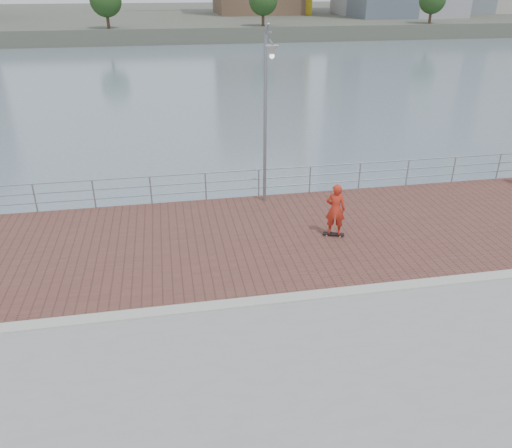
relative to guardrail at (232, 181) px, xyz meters
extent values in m
plane|color=slate|center=(0.00, -7.00, -2.69)|extent=(400.00, 400.00, 0.00)
cube|color=brown|center=(0.00, -3.40, -0.68)|extent=(40.00, 6.80, 0.02)
cube|color=#B7B5AD|center=(0.00, -7.00, -0.66)|extent=(40.00, 0.40, 0.06)
cube|color=#4C5142|center=(0.00, 115.50, -1.44)|extent=(320.00, 95.00, 2.50)
cylinder|color=#8C9EA8|center=(-7.18, 0.00, -0.14)|extent=(0.06, 0.06, 1.10)
cylinder|color=#8C9EA8|center=(-5.13, 0.00, -0.14)|extent=(0.06, 0.06, 1.10)
cylinder|color=#8C9EA8|center=(-3.08, 0.00, -0.14)|extent=(0.06, 0.06, 1.10)
cylinder|color=#8C9EA8|center=(-1.03, 0.00, -0.14)|extent=(0.06, 0.06, 1.10)
cylinder|color=#8C9EA8|center=(1.03, 0.00, -0.14)|extent=(0.06, 0.06, 1.10)
cylinder|color=#8C9EA8|center=(3.08, 0.00, -0.14)|extent=(0.06, 0.06, 1.10)
cylinder|color=#8C9EA8|center=(5.13, 0.00, -0.14)|extent=(0.06, 0.06, 1.10)
cylinder|color=#8C9EA8|center=(7.18, 0.00, -0.14)|extent=(0.06, 0.06, 1.10)
cylinder|color=#8C9EA8|center=(9.24, 0.00, -0.14)|extent=(0.06, 0.06, 1.10)
cylinder|color=#8C9EA8|center=(11.29, 0.00, -0.14)|extent=(0.06, 0.06, 1.10)
cylinder|color=#8C9EA8|center=(0.00, 0.00, 0.41)|extent=(39.00, 0.05, 0.05)
cylinder|color=#8C9EA8|center=(0.00, 0.00, 0.03)|extent=(39.00, 0.05, 0.05)
cylinder|color=#8C9EA8|center=(0.00, 0.00, -0.33)|extent=(39.00, 0.05, 0.05)
cylinder|color=gray|center=(1.16, -0.50, 2.33)|extent=(0.12, 0.12, 6.05)
cylinder|color=gray|center=(1.16, -1.00, 5.36)|extent=(0.07, 1.01, 0.07)
cone|color=#B2B2AD|center=(1.16, -1.51, 5.16)|extent=(0.44, 0.44, 0.35)
cube|color=black|center=(2.83, -3.77, -0.60)|extent=(0.71, 0.40, 0.03)
cylinder|color=beige|center=(2.60, -3.75, -0.64)|extent=(0.06, 0.05, 0.05)
cylinder|color=beige|center=(3.02, -3.90, -0.64)|extent=(0.06, 0.05, 0.05)
cylinder|color=beige|center=(2.64, -3.63, -0.64)|extent=(0.06, 0.05, 0.05)
cylinder|color=beige|center=(3.06, -3.78, -0.64)|extent=(0.06, 0.05, 0.05)
imported|color=red|center=(2.83, -3.77, 0.28)|extent=(0.74, 0.61, 1.74)
cylinder|color=#473323|center=(-10.00, 70.00, 1.70)|extent=(0.50, 0.50, 3.79)
sphere|color=#193814|center=(-10.00, 70.00, 3.87)|extent=(4.87, 4.87, 4.87)
cylinder|color=#473323|center=(15.00, 70.00, 1.64)|extent=(0.50, 0.50, 3.66)
sphere|color=#193814|center=(15.00, 70.00, 3.74)|extent=(4.71, 4.71, 4.71)
cylinder|color=#473323|center=(45.00, 70.00, 1.57)|extent=(0.50, 0.50, 3.53)
sphere|color=#193814|center=(45.00, 70.00, 3.59)|extent=(4.54, 4.54, 4.54)
camera|label=1|loc=(-2.33, -17.67, 6.97)|focal=35.00mm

